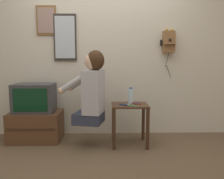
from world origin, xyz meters
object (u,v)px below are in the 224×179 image
(person, at_px, (92,88))
(water_bottle, at_px, (131,96))
(cell_phone_spare, at_px, (137,104))
(framed_picture, at_px, (46,20))
(wall_mirror, at_px, (65,37))
(wall_phone_antique, at_px, (169,42))
(cell_phone_held, at_px, (124,105))
(toothbrush, at_px, (132,105))
(television, at_px, (34,98))

(person, xyz_separation_m, water_bottle, (0.52, 0.15, -0.12))
(cell_phone_spare, bearing_deg, person, 161.24)
(framed_picture, height_order, wall_mirror, framed_picture)
(wall_phone_antique, bearing_deg, framed_picture, 178.60)
(wall_mirror, height_order, water_bottle, wall_mirror)
(framed_picture, xyz_separation_m, wall_mirror, (0.27, -0.00, -0.25))
(cell_phone_held, relative_size, cell_phone_spare, 0.97)
(water_bottle, height_order, toothbrush, water_bottle)
(wall_phone_antique, distance_m, framed_picture, 1.84)
(television, xyz_separation_m, framed_picture, (0.13, 0.28, 1.11))
(television, bearing_deg, framed_picture, 64.61)
(framed_picture, relative_size, cell_phone_held, 3.19)
(person, height_order, wall_phone_antique, wall_phone_antique)
(cell_phone_held, relative_size, toothbrush, 0.89)
(person, bearing_deg, water_bottle, -61.97)
(person, relative_size, wall_mirror, 1.40)
(framed_picture, xyz_separation_m, cell_phone_held, (1.11, -0.54, -1.17))
(wall_phone_antique, height_order, cell_phone_spare, wall_phone_antique)
(wall_mirror, bearing_deg, water_bottle, -22.57)
(television, distance_m, cell_phone_spare, 1.44)
(wall_phone_antique, relative_size, water_bottle, 3.35)
(toothbrush, bearing_deg, wall_mirror, 81.13)
(toothbrush, bearing_deg, cell_phone_spare, -5.28)
(person, xyz_separation_m, television, (-0.83, 0.26, -0.17))
(cell_phone_spare, distance_m, toothbrush, 0.15)
(cell_phone_held, height_order, water_bottle, water_bottle)
(television, distance_m, cell_phone_held, 1.28)
(person, height_order, wall_mirror, wall_mirror)
(wall_phone_antique, bearing_deg, toothbrush, -136.74)
(television, height_order, cell_phone_spare, television)
(framed_picture, bearing_deg, wall_mirror, -0.66)
(cell_phone_spare, height_order, toothbrush, toothbrush)
(wall_phone_antique, bearing_deg, person, -155.98)
(cell_phone_held, distance_m, cell_phone_spare, 0.19)
(person, distance_m, wall_mirror, 0.98)
(cell_phone_held, bearing_deg, toothbrush, -67.83)
(framed_picture, distance_m, toothbrush, 1.79)
(framed_picture, bearing_deg, person, -37.88)
(wall_mirror, relative_size, water_bottle, 3.14)
(wall_phone_antique, xyz_separation_m, toothbrush, (-0.59, -0.56, -0.86))
(wall_mirror, relative_size, cell_phone_spare, 4.98)
(cell_phone_spare, relative_size, toothbrush, 0.91)
(person, xyz_separation_m, cell_phone_held, (0.42, -0.00, -0.22))
(television, bearing_deg, water_bottle, -4.85)
(person, bearing_deg, framed_picture, 64.64)
(wall_phone_antique, bearing_deg, water_bottle, -149.31)
(framed_picture, xyz_separation_m, water_bottle, (1.22, -0.40, -1.07))
(person, relative_size, cell_phone_spare, 6.95)
(cell_phone_spare, distance_m, water_bottle, 0.14)
(person, xyz_separation_m, cell_phone_spare, (0.60, 0.07, -0.22))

